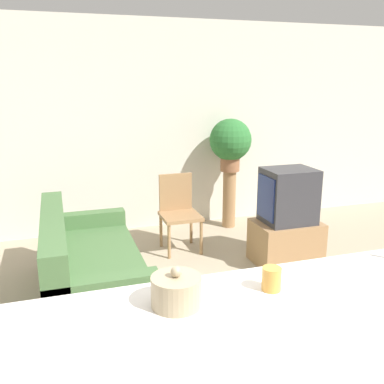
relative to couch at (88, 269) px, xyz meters
name	(u,v)px	position (x,y,z in m)	size (l,w,h in m)	color
wall_back	(128,128)	(0.71, 1.78, 1.07)	(9.00, 0.06, 2.70)	beige
couch	(88,269)	(0.00, 0.00, 0.00)	(0.85, 1.80, 0.80)	#476B3D
tv_stand	(286,242)	(2.13, 0.14, -0.05)	(0.70, 0.50, 0.46)	#9E754C
television	(288,196)	(2.12, 0.14, 0.48)	(0.54, 0.43, 0.58)	#333338
wooden_chair	(179,209)	(1.12, 0.89, 0.21)	(0.44, 0.44, 0.88)	#9E754C
plant_stand	(229,199)	(1.99, 1.43, 0.11)	(0.17, 0.17, 0.78)	#9E754C
potted_plant	(230,141)	(1.99, 1.43, 0.89)	(0.55, 0.55, 0.69)	#8E5B3D
decorative_bowl	(176,291)	(0.21, -2.26, 0.88)	(0.20, 0.20, 0.16)	tan
candle_jar	(271,279)	(0.62, -2.26, 0.87)	(0.08, 0.08, 0.10)	gold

